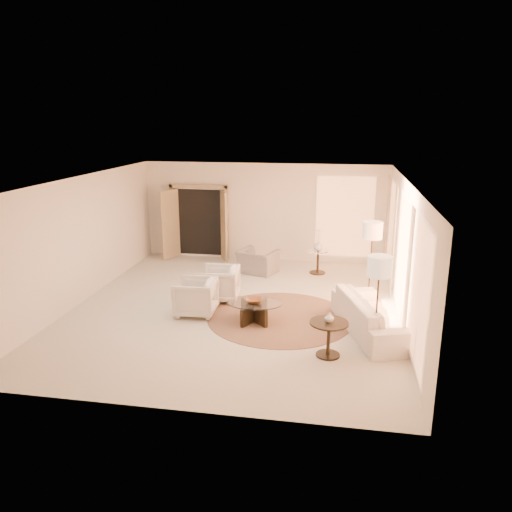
% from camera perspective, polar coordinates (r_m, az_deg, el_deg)
% --- Properties ---
extents(room, '(7.04, 8.04, 2.83)m').
position_cam_1_polar(room, '(10.56, -2.51, 1.08)').
color(room, beige).
rests_on(room, ground).
extents(windows_right, '(0.10, 6.40, 2.40)m').
position_cam_1_polar(windows_right, '(10.51, 16.32, 0.11)').
color(windows_right, '#FFA166').
rests_on(windows_right, room).
extents(window_back_corner, '(1.70, 0.10, 2.40)m').
position_cam_1_polar(window_back_corner, '(14.19, 10.11, 4.41)').
color(window_back_corner, '#FFA166').
rests_on(window_back_corner, room).
extents(curtains_right, '(0.06, 5.20, 2.60)m').
position_cam_1_polar(curtains_right, '(11.38, 15.59, 1.07)').
color(curtains_right, '#C9AF87').
rests_on(curtains_right, room).
extents(french_doors, '(1.95, 0.66, 2.16)m').
position_cam_1_polar(french_doors, '(14.70, -6.57, 3.81)').
color(french_doors, tan).
rests_on(french_doors, room).
extents(area_rug, '(3.98, 3.98, 0.01)m').
position_cam_1_polar(area_rug, '(10.50, 2.75, -7.02)').
color(area_rug, '#482C1F').
rests_on(area_rug, room).
extents(sofa, '(1.66, 2.60, 0.71)m').
position_cam_1_polar(sofa, '(9.95, 13.23, -6.58)').
color(sofa, silver).
rests_on(sofa, room).
extents(armchair_left, '(0.83, 0.88, 0.85)m').
position_cam_1_polar(armchair_left, '(11.38, -4.18, -2.97)').
color(armchair_left, silver).
rests_on(armchair_left, room).
extents(armchair_right, '(0.81, 0.86, 0.84)m').
position_cam_1_polar(armchair_right, '(10.61, -6.95, -4.47)').
color(armchair_right, silver).
rests_on(armchair_right, room).
extents(accent_chair, '(1.11, 0.91, 0.84)m').
position_cam_1_polar(accent_chair, '(13.30, 0.21, -0.20)').
color(accent_chair, gray).
rests_on(accent_chair, room).
extents(coffee_table, '(1.32, 1.32, 0.42)m').
position_cam_1_polar(coffee_table, '(10.21, -0.24, -6.13)').
color(coffee_table, black).
rests_on(coffee_table, room).
extents(end_table, '(0.67, 0.67, 0.64)m').
position_cam_1_polar(end_table, '(8.83, 8.31, -8.67)').
color(end_table, black).
rests_on(end_table, room).
extents(side_table, '(0.55, 0.55, 0.64)m').
position_cam_1_polar(side_table, '(13.39, 7.08, -0.38)').
color(side_table, black).
rests_on(side_table, room).
extents(floor_lamp_near, '(0.44, 0.44, 1.83)m').
position_cam_1_polar(floor_lamp_near, '(11.31, 13.15, 2.48)').
color(floor_lamp_near, black).
rests_on(floor_lamp_near, room).
extents(floor_lamp_far, '(0.42, 0.42, 1.74)m').
position_cam_1_polar(floor_lamp_far, '(8.89, 13.91, -1.63)').
color(floor_lamp_far, black).
rests_on(floor_lamp_far, room).
extents(bowl, '(0.41, 0.41, 0.08)m').
position_cam_1_polar(bowl, '(10.14, -0.24, -5.09)').
color(bowl, brown).
rests_on(bowl, coffee_table).
extents(end_vase, '(0.18, 0.18, 0.17)m').
position_cam_1_polar(end_vase, '(8.72, 8.38, -7.00)').
color(end_vase, white).
rests_on(end_vase, end_table).
extents(side_vase, '(0.28, 0.28, 0.25)m').
position_cam_1_polar(side_vase, '(13.29, 7.13, 1.17)').
color(side_vase, white).
rests_on(side_vase, side_table).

